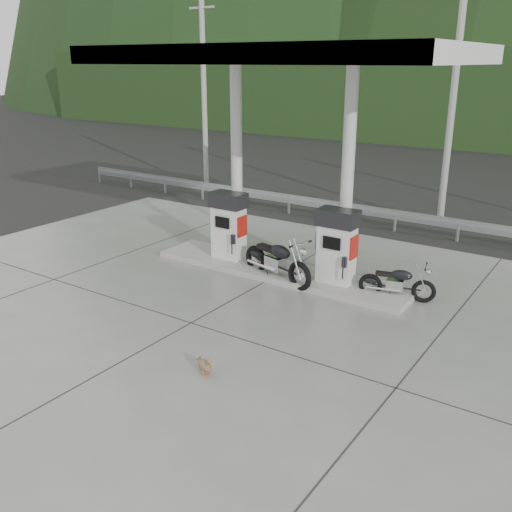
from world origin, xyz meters
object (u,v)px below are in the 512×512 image
Objects in this scene: gas_pump_left at (229,226)px; motorcycle_left at (277,261)px; gas_pump_right at (337,246)px; duck at (204,365)px; motorcycle_right at (397,283)px.

gas_pump_left reaches higher than motorcycle_left.
gas_pump_right is (3.20, 0.00, 0.00)m from gas_pump_left.
gas_pump_right is 5.02m from duck.
motorcycle_right is at bearing 96.82° from duck.
duck is (-0.06, -4.94, -0.88)m from gas_pump_right.
gas_pump_right reaches higher than motorcycle_left.
motorcycle_left is 4.73m from duck.
gas_pump_left is 1.10× the size of motorcycle_right.
motorcycle_left is (1.80, -0.42, -0.53)m from gas_pump_left.
gas_pump_left and gas_pump_right have the same top height.
gas_pump_right is at bearing 0.00° from gas_pump_left.
gas_pump_left reaches higher than duck.
duck is at bearing -121.49° from motorcycle_right.
duck is at bearing -57.61° from gas_pump_left.
motorcycle_right is at bearing 1.87° from gas_pump_left.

